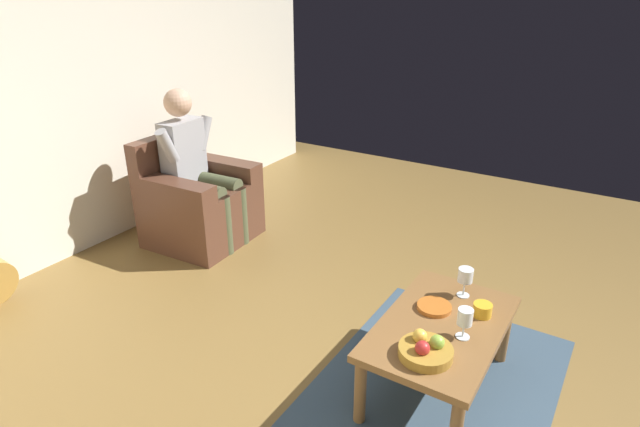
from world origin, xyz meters
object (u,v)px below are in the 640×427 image
Objects in this scene: person_seated at (196,164)px; wine_glass_near at (465,319)px; coffee_table at (441,334)px; decorative_dish at (434,307)px; wine_glass_far at (465,277)px; armchair at (198,203)px; fruit_bowl at (426,350)px; candle_jar at (482,310)px.

wine_glass_near is at bearing 70.45° from person_seated.
decorative_dish is (-0.11, -0.08, 0.07)m from coffee_table.
person_seated is at bearing -106.59° from coffee_table.
wine_glass_far reaches higher than coffee_table.
coffee_table is at bearing -1.81° from wine_glass_far.
fruit_bowl is (0.97, 2.37, 0.13)m from armchair.
armchair reaches higher than fruit_bowl.
candle_jar reaches higher than decorative_dish.
decorative_dish is at bearing -127.98° from wine_glass_near.
wine_glass_far is at bearing 78.33° from armchair.
candle_jar is (0.14, 0.14, -0.09)m from wine_glass_far.
wine_glass_far is 0.61m from fruit_bowl.
fruit_bowl is at bearing 64.78° from person_seated.
coffee_table is 5.57× the size of wine_glass_far.
candle_jar is at bearing 75.82° from armchair.
coffee_table is at bearing -39.94° from candle_jar.
armchair reaches higher than wine_glass_near.
fruit_bowl is 0.48m from candle_jar.
decorative_dish is at bearing -165.68° from fruit_bowl.
wine_glass_far is 0.22m from candle_jar.
decorative_dish is (-0.16, -0.21, -0.10)m from wine_glass_near.
wine_glass_far reaches higher than candle_jar.
armchair is at bearing -104.39° from decorative_dish.
armchair is 3.46× the size of fruit_bowl.
wine_glass_near is (0.75, 2.46, -0.15)m from person_seated.
decorative_dish is 0.25m from candle_jar.
fruit_bowl is at bearing -24.70° from wine_glass_near.
armchair reaches higher than coffee_table.
fruit_bowl reaches higher than candle_jar.
coffee_table is (0.69, 2.33, -0.32)m from person_seated.
person_seated is at bearing -106.88° from wine_glass_near.
coffee_table is at bearing 70.74° from person_seated.
person_seated reaches higher than wine_glass_near.
coffee_table is at bearing -176.43° from fruit_bowl.
fruit_bowl is (0.28, 0.02, 0.10)m from coffee_table.
wine_glass_near is at bearing 155.30° from fruit_bowl.
wine_glass_far is 1.73× the size of candle_jar.
coffee_table is 9.62× the size of candle_jar.
person_seated is at bearing -112.55° from fruit_bowl.
wine_glass_far reaches higher than decorative_dish.
coffee_table is 0.16m from decorative_dish.
coffee_table is (0.69, 2.36, 0.03)m from armchair.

